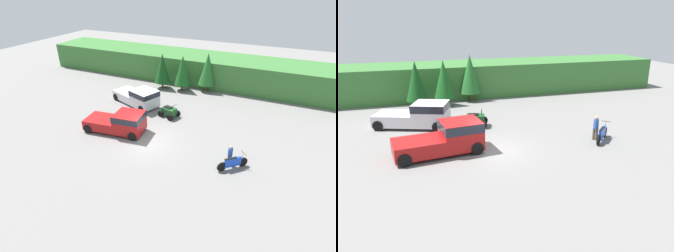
% 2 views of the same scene
% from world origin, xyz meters
% --- Properties ---
extents(ground_plane, '(80.00, 80.00, 0.00)m').
position_xyz_m(ground_plane, '(0.00, 0.00, 0.00)').
color(ground_plane, slate).
extents(hillside_backdrop, '(44.00, 6.00, 3.25)m').
position_xyz_m(hillside_backdrop, '(0.00, 16.00, 1.63)').
color(hillside_backdrop, '#387033').
rests_on(hillside_backdrop, ground_plane).
extents(tree_left, '(1.85, 1.85, 4.21)m').
position_xyz_m(tree_left, '(-3.93, 11.35, 2.48)').
color(tree_left, brown).
rests_on(tree_left, ground_plane).
extents(tree_mid_left, '(1.84, 1.84, 4.18)m').
position_xyz_m(tree_mid_left, '(-1.49, 11.62, 2.46)').
color(tree_mid_left, brown).
rests_on(tree_mid_left, ground_plane).
extents(tree_mid_right, '(1.97, 1.97, 4.48)m').
position_xyz_m(tree_mid_right, '(1.14, 12.74, 2.63)').
color(tree_mid_right, brown).
rests_on(tree_mid_right, ground_plane).
extents(pickup_truck_red, '(5.41, 2.87, 1.88)m').
position_xyz_m(pickup_truck_red, '(-2.70, 0.48, 0.98)').
color(pickup_truck_red, maroon).
rests_on(pickup_truck_red, ground_plane).
extents(pickup_truck_second, '(5.74, 3.90, 1.88)m').
position_xyz_m(pickup_truck_second, '(-4.02, 5.90, 0.98)').
color(pickup_truck_second, silver).
rests_on(pickup_truck_second, ground_plane).
extents(dirt_bike, '(1.81, 1.73, 1.16)m').
position_xyz_m(dirt_bike, '(7.24, -0.56, 0.49)').
color(dirt_bike, black).
rests_on(dirt_bike, ground_plane).
extents(quad_atv, '(2.10, 1.80, 1.27)m').
position_xyz_m(quad_atv, '(-0.09, 4.82, 0.50)').
color(quad_atv, black).
rests_on(quad_atv, ground_plane).
extents(rider_person, '(0.48, 0.48, 1.65)m').
position_xyz_m(rider_person, '(6.93, -0.24, 0.89)').
color(rider_person, brown).
rests_on(rider_person, ground_plane).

